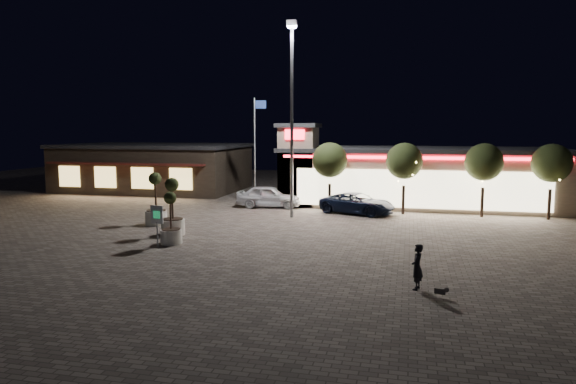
% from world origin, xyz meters
% --- Properties ---
extents(ground, '(90.00, 90.00, 0.00)m').
position_xyz_m(ground, '(0.00, 0.00, 0.00)').
color(ground, '#73675D').
rests_on(ground, ground).
extents(retail_building, '(20.40, 8.40, 6.10)m').
position_xyz_m(retail_building, '(9.51, 15.82, 2.21)').
color(retail_building, tan).
rests_on(retail_building, ground).
extents(restaurant_building, '(16.40, 11.00, 4.30)m').
position_xyz_m(restaurant_building, '(-14.00, 19.97, 2.16)').
color(restaurant_building, '#382D23').
rests_on(restaurant_building, ground).
extents(floodlight_pole, '(0.60, 0.40, 12.38)m').
position_xyz_m(floodlight_pole, '(2.00, 8.00, 7.02)').
color(floodlight_pole, gray).
rests_on(floodlight_pole, ground).
extents(flagpole, '(0.95, 0.10, 8.00)m').
position_xyz_m(flagpole, '(-1.90, 13.00, 4.74)').
color(flagpole, white).
rests_on(flagpole, ground).
extents(string_tree_a, '(2.42, 2.42, 4.79)m').
position_xyz_m(string_tree_a, '(4.00, 11.00, 3.56)').
color(string_tree_a, '#332319').
rests_on(string_tree_a, ground).
extents(string_tree_b, '(2.42, 2.42, 4.79)m').
position_xyz_m(string_tree_b, '(9.00, 11.00, 3.56)').
color(string_tree_b, '#332319').
rests_on(string_tree_b, ground).
extents(string_tree_c, '(2.42, 2.42, 4.79)m').
position_xyz_m(string_tree_c, '(14.00, 11.00, 3.56)').
color(string_tree_c, '#332319').
rests_on(string_tree_c, ground).
extents(string_tree_d, '(2.42, 2.42, 4.79)m').
position_xyz_m(string_tree_d, '(18.00, 11.00, 3.56)').
color(string_tree_d, '#332319').
rests_on(string_tree_d, ground).
extents(pickup_truck, '(5.56, 3.93, 1.41)m').
position_xyz_m(pickup_truck, '(5.99, 10.46, 0.70)').
color(pickup_truck, black).
rests_on(pickup_truck, ground).
extents(white_sedan, '(4.88, 2.34, 1.61)m').
position_xyz_m(white_sedan, '(-0.59, 11.85, 0.80)').
color(white_sedan, silver).
rests_on(white_sedan, ground).
extents(pedestrian, '(0.51, 0.67, 1.65)m').
position_xyz_m(pedestrian, '(9.71, -5.65, 0.82)').
color(pedestrian, black).
rests_on(pedestrian, ground).
extents(dog, '(0.48, 0.26, 0.26)m').
position_xyz_m(dog, '(10.55, -6.41, 0.25)').
color(dog, '#59514C').
rests_on(dog, ground).
extents(planter_left, '(1.28, 1.28, 3.16)m').
position_xyz_m(planter_left, '(-5.26, 3.53, 0.97)').
color(planter_left, white).
rests_on(planter_left, ground).
extents(planter_mid, '(1.06, 1.06, 2.61)m').
position_xyz_m(planter_mid, '(-2.13, -0.88, 0.81)').
color(planter_mid, white).
rests_on(planter_mid, ground).
extents(planter_right, '(1.26, 1.26, 3.11)m').
position_xyz_m(planter_right, '(-3.00, 1.12, 0.96)').
color(planter_right, white).
rests_on(planter_right, ground).
extents(valet_sign, '(0.67, 0.14, 2.04)m').
position_xyz_m(valet_sign, '(-2.41, -1.76, 1.43)').
color(valet_sign, gray).
rests_on(valet_sign, ground).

